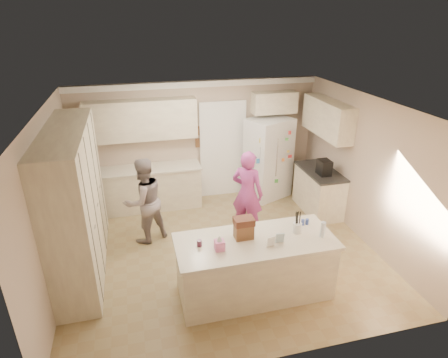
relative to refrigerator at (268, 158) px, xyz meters
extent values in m
cube|color=#8B784F|center=(-1.51, -1.95, -0.91)|extent=(5.20, 4.60, 0.02)
cube|color=white|center=(-1.51, -1.95, 1.71)|extent=(5.20, 4.60, 0.02)
cube|color=#BFA891|center=(-1.51, 0.36, 0.40)|extent=(5.20, 0.02, 2.60)
cube|color=#BFA891|center=(-1.51, -4.26, 0.40)|extent=(5.20, 0.02, 2.60)
cube|color=#BFA891|center=(-4.12, -1.95, 0.40)|extent=(0.02, 4.60, 2.60)
cube|color=#BFA891|center=(1.10, -1.95, 0.40)|extent=(0.02, 4.60, 2.60)
cube|color=white|center=(-1.51, 0.31, 1.63)|extent=(5.20, 0.08, 0.12)
cube|color=#EEE4BE|center=(-3.81, -1.75, 0.28)|extent=(0.60, 2.60, 2.35)
cube|color=#EEE4BE|center=(-2.66, 0.05, -0.46)|extent=(2.20, 0.60, 0.88)
cube|color=beige|center=(-2.66, 0.04, 0.00)|extent=(2.24, 0.63, 0.04)
cube|color=#EEE4BE|center=(-2.66, 0.18, 1.00)|extent=(2.20, 0.35, 0.80)
cube|color=black|center=(-0.96, 0.33, 0.15)|extent=(0.90, 0.06, 2.10)
cube|color=white|center=(-0.96, 0.30, 0.15)|extent=(1.02, 0.03, 2.22)
cube|color=brown|center=(-1.49, 0.32, 0.65)|extent=(0.15, 0.02, 0.20)
cube|color=brown|center=(-1.49, 0.32, 0.38)|extent=(0.15, 0.02, 0.20)
cube|color=white|center=(0.00, 0.00, 0.00)|extent=(1.10, 1.00, 1.80)
cube|color=gray|center=(0.00, -0.35, 0.00)|extent=(0.02, 0.02, 1.78)
cube|color=black|center=(-0.22, -0.37, 0.25)|extent=(0.22, 0.03, 0.35)
cylinder|color=silver|center=(-0.05, -0.37, 0.15)|extent=(0.02, 0.02, 0.85)
cylinder|color=silver|center=(0.05, -0.37, 0.15)|extent=(0.02, 0.02, 0.85)
cube|color=#EEE4BE|center=(0.14, 0.18, 1.20)|extent=(0.95, 0.35, 0.45)
cube|color=#EEE4BE|center=(0.79, -0.95, -0.46)|extent=(0.60, 1.20, 0.88)
cube|color=#2D2B28|center=(0.78, -0.95, 0.00)|extent=(0.63, 1.24, 0.04)
cube|color=#EEE4BE|center=(0.92, -0.75, 1.05)|extent=(0.35, 1.50, 0.70)
cube|color=black|center=(0.74, -1.15, 0.17)|extent=(0.22, 0.28, 0.30)
cube|color=#EEE4BE|center=(-1.31, -3.05, -0.46)|extent=(2.20, 0.90, 0.88)
cube|color=beige|center=(-1.31, -3.05, 0.00)|extent=(2.28, 0.96, 0.05)
cylinder|color=white|center=(-0.66, -3.00, 0.10)|extent=(0.13, 0.13, 0.15)
cube|color=pink|center=(-1.86, -3.15, 0.10)|extent=(0.13, 0.13, 0.14)
cone|color=white|center=(-1.86, -3.15, 0.20)|extent=(0.08, 0.08, 0.08)
cube|color=brown|center=(-1.46, -2.95, 0.14)|extent=(0.26, 0.18, 0.22)
cube|color=#592D1E|center=(-1.46, -2.95, 0.30)|extent=(0.28, 0.20, 0.10)
cylinder|color=#59263F|center=(-2.11, -3.00, 0.07)|extent=(0.07, 0.07, 0.09)
cube|color=white|center=(-1.16, -3.25, 0.11)|extent=(0.12, 0.06, 0.16)
cube|color=silver|center=(-1.01, -3.20, 0.11)|extent=(0.12, 0.05, 0.16)
cylinder|color=silver|center=(-0.36, -3.20, 0.14)|extent=(0.07, 0.07, 0.24)
cylinder|color=#394EA6|center=(-0.49, -2.83, 0.07)|extent=(0.05, 0.05, 0.09)
cylinder|color=#394EA6|center=(-0.42, -2.83, 0.07)|extent=(0.05, 0.05, 0.09)
imported|color=gray|center=(-2.78, -1.20, -0.10)|extent=(0.97, 0.90, 1.60)
imported|color=#C23BA5|center=(-0.92, -1.40, -0.08)|extent=(0.71, 0.68, 1.64)
camera|label=1|loc=(-2.83, -7.27, 2.98)|focal=30.00mm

